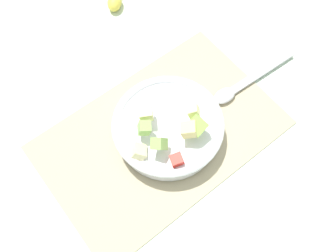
% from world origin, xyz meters
% --- Properties ---
extents(ground_plane, '(2.40, 2.40, 0.00)m').
position_xyz_m(ground_plane, '(0.00, 0.00, 0.00)').
color(ground_plane, silver).
extents(placemat, '(0.51, 0.33, 0.01)m').
position_xyz_m(placemat, '(0.00, 0.00, 0.00)').
color(placemat, tan).
rests_on(placemat, ground_plane).
extents(salad_bowl, '(0.24, 0.24, 0.10)m').
position_xyz_m(salad_bowl, '(0.01, -0.01, 0.04)').
color(salad_bowl, white).
rests_on(salad_bowl, placemat).
extents(serving_spoon, '(0.24, 0.04, 0.01)m').
position_xyz_m(serving_spoon, '(0.22, -0.02, 0.01)').
color(serving_spoon, '#B7B7BC').
rests_on(serving_spoon, placemat).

